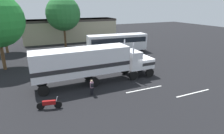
% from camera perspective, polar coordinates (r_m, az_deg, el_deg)
% --- Properties ---
extents(ground_plane, '(120.00, 120.00, 0.00)m').
position_cam_1_polar(ground_plane, '(24.05, 9.37, -2.58)').
color(ground_plane, black).
extents(lane_stripe_near, '(4.40, 0.28, 0.01)m').
position_cam_1_polar(lane_stripe_near, '(20.28, 9.87, -6.73)').
color(lane_stripe_near, silver).
rests_on(lane_stripe_near, ground_plane).
extents(lane_stripe_mid, '(4.40, 0.24, 0.01)m').
position_cam_1_polar(lane_stripe_mid, '(20.87, 23.63, -7.35)').
color(lane_stripe_mid, silver).
rests_on(lane_stripe_mid, ground_plane).
extents(semi_truck, '(14.21, 2.93, 4.50)m').
position_cam_1_polar(semi_truck, '(20.78, -6.32, 1.52)').
color(semi_truck, white).
rests_on(semi_truck, ground_plane).
extents(person_bystander, '(0.34, 0.47, 1.63)m').
position_cam_1_polar(person_bystander, '(18.50, -6.20, -6.08)').
color(person_bystander, black).
rests_on(person_bystander, ground_plane).
extents(parked_bus, '(11.21, 3.69, 3.40)m').
position_cam_1_polar(parked_bus, '(34.64, 1.62, 7.72)').
color(parked_bus, silver).
rests_on(parked_bus, ground_plane).
extents(parked_car, '(4.57, 2.25, 1.57)m').
position_cam_1_polar(parked_car, '(30.41, -15.52, 3.07)').
color(parked_car, '#B7B7BC').
rests_on(parked_car, ground_plane).
extents(motorcycle, '(2.06, 0.64, 1.12)m').
position_cam_1_polar(motorcycle, '(17.15, -18.65, -10.66)').
color(motorcycle, black).
rests_on(motorcycle, ground_plane).
extents(tree_left, '(6.86, 6.86, 10.33)m').
position_cam_1_polar(tree_left, '(40.08, -14.75, 15.56)').
color(tree_left, brown).
rests_on(tree_left, ground_plane).
extents(tree_center, '(5.47, 5.47, 8.85)m').
position_cam_1_polar(tree_center, '(39.40, -30.76, 12.43)').
color(tree_center, brown).
rests_on(tree_center, ground_plane).
extents(building_backdrop, '(22.10, 6.38, 5.26)m').
position_cam_1_polar(building_backdrop, '(47.85, -12.55, 11.25)').
color(building_backdrop, '#B7AD8C').
rests_on(building_backdrop, ground_plane).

